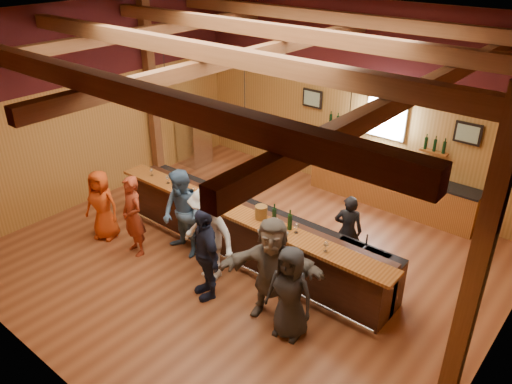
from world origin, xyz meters
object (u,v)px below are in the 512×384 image
at_px(bar_counter, 252,233).
at_px(bartender, 348,231).
at_px(customer_white, 209,234).
at_px(customer_brown, 272,268).
at_px(customer_dark, 290,293).
at_px(customer_redvest, 133,216).
at_px(bottle_a, 274,215).
at_px(customer_navy, 205,253).
at_px(customer_orange, 102,205).
at_px(customer_denim, 182,214).
at_px(stainless_fridge, 194,132).
at_px(ice_bucket, 261,212).
at_px(back_bar_cabinet, 390,188).

relative_size(bar_counter, bartender, 4.28).
bearing_deg(customer_white, customer_brown, -0.93).
xyz_separation_m(bar_counter, customer_white, (-0.14, -1.03, 0.40)).
relative_size(customer_dark, bartender, 1.09).
height_order(customer_white, customer_dark, customer_white).
distance_m(customer_redvest, bottle_a, 2.83).
bearing_deg(customer_redvest, customer_brown, 14.90).
height_order(bar_counter, bottle_a, bottle_a).
distance_m(customer_navy, bartender, 2.77).
height_order(customer_orange, customer_denim, customer_denim).
distance_m(stainless_fridge, customer_white, 5.29).
relative_size(customer_orange, customer_redvest, 0.91).
bearing_deg(ice_bucket, bartender, 45.34).
height_order(stainless_fridge, bottle_a, stainless_fridge).
xyz_separation_m(bar_counter, back_bar_cabinet, (1.18, 3.57, -0.05)).
relative_size(customer_denim, customer_brown, 0.98).
height_order(customer_orange, ice_bucket, customer_orange).
bearing_deg(bartender, customer_white, 24.64).
bearing_deg(ice_bucket, customer_brown, -43.09).
bearing_deg(customer_brown, customer_navy, 165.45).
bearing_deg(customer_dark, customer_navy, 176.58).
xyz_separation_m(stainless_fridge, customer_orange, (1.30, -3.89, -0.14)).
height_order(customer_redvest, bartender, customer_redvest).
xyz_separation_m(customer_navy, customer_brown, (1.18, 0.33, 0.05)).
relative_size(bar_counter, ice_bucket, 25.63).
bearing_deg(bar_counter, bartender, 30.90).
relative_size(stainless_fridge, customer_navy, 1.03).
relative_size(customer_redvest, customer_denim, 0.92).
bearing_deg(back_bar_cabinet, customer_dark, -82.09).
height_order(bartender, bottle_a, bartender).
bearing_deg(bartender, customer_orange, 4.05).
distance_m(customer_navy, customer_dark, 1.70).
bearing_deg(customer_white, customer_dark, -5.91).
bearing_deg(customer_dark, customer_orange, 173.80).
bearing_deg(bar_counter, customer_denim, -143.56).
xyz_separation_m(customer_redvest, customer_denim, (0.77, 0.59, 0.07)).
bearing_deg(customer_redvest, stainless_fridge, 130.36).
bearing_deg(customer_denim, back_bar_cabinet, 69.85).
height_order(customer_denim, customer_dark, customer_denim).
distance_m(customer_redvest, bartender, 4.15).
relative_size(bartender, bottle_a, 4.13).
relative_size(customer_dark, ice_bucket, 6.52).
bearing_deg(customer_white, customer_redvest, -166.31).
bearing_deg(bottle_a, ice_bucket, -166.85).
xyz_separation_m(bar_counter, customer_brown, (1.35, -1.10, 0.39)).
distance_m(customer_orange, customer_white, 2.72).
bearing_deg(back_bar_cabinet, ice_bucket, -101.40).
distance_m(customer_brown, customer_dark, 0.56).
xyz_separation_m(customer_orange, bartender, (4.39, 2.38, -0.02)).
xyz_separation_m(customer_redvest, bartender, (3.43, 2.33, -0.09)).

